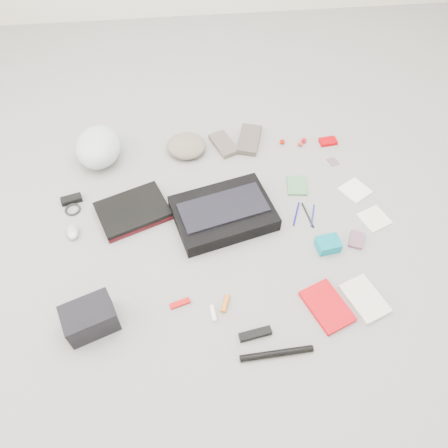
{
  "coord_description": "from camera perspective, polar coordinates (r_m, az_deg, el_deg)",
  "views": [
    {
      "loc": [
        -0.12,
        -1.21,
        1.66
      ],
      "look_at": [
        0.0,
        0.0,
        0.05
      ],
      "focal_mm": 35.0,
      "sensor_mm": 36.0,
      "label": 1
    }
  ],
  "objects": [
    {
      "name": "pen_black",
      "position": [
        2.14,
        10.88,
        1.14
      ],
      "size": [
        0.03,
        0.16,
        0.01
      ],
      "primitive_type": "cylinder",
      "rotation": [
        1.57,
        0.0,
        0.14
      ],
      "color": "black",
      "rests_on": "ground_plane"
    },
    {
      "name": "book_red",
      "position": [
        1.89,
        13.31,
        -10.42
      ],
      "size": [
        0.21,
        0.25,
        0.02
      ],
      "primitive_type": "cube",
      "rotation": [
        0.0,
        0.0,
        0.38
      ],
      "color": "red",
      "rests_on": "ground_plane"
    },
    {
      "name": "lollipop_b",
      "position": [
        2.47,
        9.94,
        10.26
      ],
      "size": [
        0.03,
        0.03,
        0.03
      ],
      "primitive_type": "sphere",
      "rotation": [
        0.0,
        0.0,
        0.24
      ],
      "color": "red",
      "rests_on": "ground_plane"
    },
    {
      "name": "card_deck",
      "position": [
        2.11,
        16.9,
        -1.99
      ],
      "size": [
        0.1,
        0.11,
        0.02
      ],
      "primitive_type": "cube",
      "rotation": [
        0.0,
        0.0,
        -0.43
      ],
      "color": "#865670",
      "rests_on": "ground_plane"
    },
    {
      "name": "laptop",
      "position": [
        2.14,
        -11.86,
        1.89
      ],
      "size": [
        0.39,
        0.33,
        0.02
      ],
      "primitive_type": "cube",
      "rotation": [
        0.0,
        0.0,
        0.37
      ],
      "color": "black",
      "rests_on": "laptop_sleeve"
    },
    {
      "name": "bag_flap",
      "position": [
        2.04,
        -0.09,
        2.17
      ],
      "size": [
        0.44,
        0.28,
        0.01
      ],
      "primitive_type": "cube",
      "rotation": [
        0.0,
        0.0,
        0.25
      ],
      "color": "black",
      "rests_on": "messenger_bag"
    },
    {
      "name": "bike_helmet",
      "position": [
        2.4,
        -16.08,
        9.66
      ],
      "size": [
        0.25,
        0.3,
        0.17
      ],
      "primitive_type": "ellipsoid",
      "rotation": [
        0.0,
        0.0,
        -0.05
      ],
      "color": "silver",
      "rests_on": "ground_plane"
    },
    {
      "name": "mitten_right",
      "position": [
        2.46,
        3.28,
        10.93
      ],
      "size": [
        0.17,
        0.25,
        0.03
      ],
      "primitive_type": "cube",
      "rotation": [
        0.0,
        0.0,
        -0.3
      ],
      "color": "#5A4F48",
      "rests_on": "ground_plane"
    },
    {
      "name": "bike_pump",
      "position": [
        1.77,
        6.88,
        -16.43
      ],
      "size": [
        0.29,
        0.04,
        0.03
      ],
      "primitive_type": "cylinder",
      "rotation": [
        0.0,
        1.57,
        0.04
      ],
      "color": "black",
      "rests_on": "ground_plane"
    },
    {
      "name": "mitten_left",
      "position": [
        2.43,
        -0.05,
        10.38
      ],
      "size": [
        0.16,
        0.21,
        0.03
      ],
      "primitive_type": "cube",
      "rotation": [
        0.0,
        0.0,
        0.37
      ],
      "color": "#655750",
      "rests_on": "ground_plane"
    },
    {
      "name": "pen_navy",
      "position": [
        2.15,
        11.51,
        1.1
      ],
      "size": [
        0.05,
        0.13,
        0.01
      ],
      "primitive_type": "cylinder",
      "rotation": [
        1.57,
        0.0,
        -0.33
      ],
      "color": "navy",
      "rests_on": "ground_plane"
    },
    {
      "name": "napkin_top",
      "position": [
        2.31,
        16.76,
        4.24
      ],
      "size": [
        0.17,
        0.17,
        0.01
      ],
      "primitive_type": "cube",
      "rotation": [
        0.0,
        0.0,
        0.55
      ],
      "color": "white",
      "rests_on": "ground_plane"
    },
    {
      "name": "pen_blue",
      "position": [
        2.14,
        9.42,
        1.33
      ],
      "size": [
        0.06,
        0.14,
        0.01
      ],
      "primitive_type": "cylinder",
      "rotation": [
        1.57,
        0.0,
        -0.38
      ],
      "color": "#0E0C8A",
      "rests_on": "ground_plane"
    },
    {
      "name": "power_brick",
      "position": [
        2.28,
        -19.29,
        3.05
      ],
      "size": [
        0.11,
        0.07,
        0.03
      ],
      "primitive_type": "cube",
      "rotation": [
        0.0,
        0.0,
        0.26
      ],
      "color": "black",
      "rests_on": "ground_plane"
    },
    {
      "name": "messenger_bag",
      "position": [
        2.07,
        -0.09,
        1.42
      ],
      "size": [
        0.52,
        0.43,
        0.08
      ],
      "primitive_type": "cube",
      "rotation": [
        0.0,
        0.0,
        0.25
      ],
      "color": "black",
      "rests_on": "ground_plane"
    },
    {
      "name": "lollipop_a",
      "position": [
        2.47,
        7.62,
        10.6
      ],
      "size": [
        0.03,
        0.03,
        0.03
      ],
      "primitive_type": "sphere",
      "rotation": [
        0.0,
        0.0,
        0.07
      ],
      "color": "#B21402",
      "rests_on": "ground_plane"
    },
    {
      "name": "camera_bag",
      "position": [
        1.84,
        -17.12,
        -11.68
      ],
      "size": [
        0.23,
        0.2,
        0.13
      ],
      "primitive_type": "cube",
      "rotation": [
        0.0,
        0.0,
        0.35
      ],
      "color": "black",
      "rests_on": "ground_plane"
    },
    {
      "name": "notepad",
      "position": [
        2.26,
        9.47,
        4.98
      ],
      "size": [
        0.11,
        0.14,
        0.01
      ],
      "primitive_type": "cube",
      "rotation": [
        0.0,
        0.0,
        -0.12
      ],
      "color": "#4D8452",
      "rests_on": "ground_plane"
    },
    {
      "name": "toiletry_tube_orange",
      "position": [
        1.85,
        0.19,
        -10.33
      ],
      "size": [
        0.05,
        0.08,
        0.02
      ],
      "primitive_type": "cylinder",
      "rotation": [
        1.57,
        0.0,
        -0.36
      ],
      "color": "orange",
      "rests_on": "ground_plane"
    },
    {
      "name": "napkin_bottom",
      "position": [
        2.22,
        19.05,
        0.66
      ],
      "size": [
        0.16,
        0.16,
        0.01
      ],
      "primitive_type": "cube",
      "rotation": [
        0.0,
        0.0,
        0.38
      ],
      "color": "white",
      "rests_on": "ground_plane"
    },
    {
      "name": "ground_plane",
      "position": [
        2.06,
        0.0,
        -0.84
      ],
      "size": [
        4.0,
        4.0,
        0.0
      ],
      "primitive_type": "plane",
      "color": "gray"
    },
    {
      "name": "stamp_sheet",
      "position": [
        2.42,
        14.05,
        7.91
      ],
      "size": [
        0.06,
        0.07,
        0.0
      ],
      "primitive_type": "cube",
      "rotation": [
        0.0,
        0.0,
        0.32
      ],
      "color": "slate",
      "rests_on": "ground_plane"
    },
    {
      "name": "multitool",
      "position": [
        1.86,
        -5.78,
        -10.28
      ],
      "size": [
        0.09,
        0.05,
        0.01
      ],
      "primitive_type": "cube",
      "rotation": [
        0.0,
        0.0,
        0.28
      ],
      "color": "#BE090B",
      "rests_on": "ground_plane"
    },
    {
      "name": "beanie",
      "position": [
        2.4,
        -4.93,
        10.14
      ],
      "size": [
        0.26,
        0.25,
        0.07
      ],
      "primitive_type": "ellipsoid",
      "rotation": [
        0.0,
        0.0,
        -0.28
      ],
      "color": "gray",
      "rests_on": "ground_plane"
    },
    {
      "name": "lollipop_c",
      "position": [
        2.49,
        10.39,
        10.67
      ],
      "size": [
        0.04,
        0.04,
        0.03
      ],
      "primitive_type": "sphere",
      "rotation": [
        0.0,
        0.0,
        -0.32
      ],
      "color": "#B9081C",
      "rests_on": "ground_plane"
    },
    {
      "name": "laptop_sleeve",
      "position": [
        2.15,
        -11.77,
        1.52
      ],
      "size": [
        0.38,
        0.34,
        0.02
      ],
      "primitive_type": "cube",
      "rotation": [
        0.0,
        0.0,
        0.37
      ],
      "color": "#450D12",
      "rests_on": "ground_plane"
    },
    {
      "name": "accordion_wallet",
      "position": [
        2.04,
        13.43,
        -2.6
      ],
      "size": [
        0.11,
        0.09,
        0.05
      ],
      "primitive_type": "cube",
      "rotation": [
        0.0,
        0.0,
        0.13
      ],
      "color": "#05859F",
      "rests_on": "ground_plane"
    },
    {
      "name": "u_lock",
      "position": [
        1.79,
        4.11,
        -14.14
      ],
      "size": [
        0.13,
        0.05,
        0.03
      ],
      "primitive_type": "cube",
      "rotation": [
        0.0,
        0.0,
        0.16
      ],
      "color": "black",
      "rests_on": "ground_plane"
    },
    {
      "name": "cable_coil",
      "position": [
        2.25,
        -19.15,
        1.81
      ],
      "size": [
        0.1,
        0.1,
        0.01
      ],
      "primitive_type": "torus",
      "rotation": [
        0.0,
        0.0,
        -0.36
      ],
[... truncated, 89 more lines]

